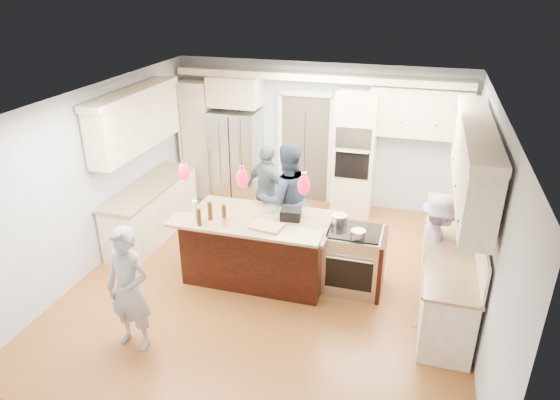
# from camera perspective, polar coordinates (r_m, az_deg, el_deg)

# --- Properties ---
(ground_plane) EXTENTS (6.00, 6.00, 0.00)m
(ground_plane) POSITION_cam_1_polar(r_m,az_deg,el_deg) (7.50, -0.75, -9.09)
(ground_plane) COLOR #9C602A
(ground_plane) RESTS_ON ground
(room_shell) EXTENTS (5.54, 6.04, 2.72)m
(room_shell) POSITION_cam_1_polar(r_m,az_deg,el_deg) (6.67, -0.84, 4.02)
(room_shell) COLOR #B2BCC6
(room_shell) RESTS_ON ground
(refrigerator) EXTENTS (0.90, 0.70, 1.80)m
(refrigerator) POSITION_cam_1_polar(r_m,az_deg,el_deg) (9.81, -5.01, 5.07)
(refrigerator) COLOR #B7B7BC
(refrigerator) RESTS_ON ground
(oven_column) EXTENTS (0.72, 0.69, 2.30)m
(oven_column) POSITION_cam_1_polar(r_m,az_deg,el_deg) (9.21, 8.55, 5.23)
(oven_column) COLOR #FBEFCB
(oven_column) RESTS_ON ground
(back_upper_cabinets) EXTENTS (5.30, 0.61, 2.54)m
(back_upper_cabinets) POSITION_cam_1_polar(r_m,az_deg,el_deg) (9.44, -0.29, 9.28)
(back_upper_cabinets) COLOR #FBEFCB
(back_upper_cabinets) RESTS_ON ground
(right_counter_run) EXTENTS (0.64, 3.10, 2.51)m
(right_counter_run) POSITION_cam_1_polar(r_m,az_deg,el_deg) (7.03, 19.44, -3.17)
(right_counter_run) COLOR #FBEFCB
(right_counter_run) RESTS_ON ground
(left_cabinets) EXTENTS (0.64, 2.30, 2.51)m
(left_cabinets) POSITION_cam_1_polar(r_m,az_deg,el_deg) (8.59, -15.02, 2.51)
(left_cabinets) COLOR #FBEFCB
(left_cabinets) RESTS_ON ground
(kitchen_island) EXTENTS (2.10, 1.46, 1.12)m
(kitchen_island) POSITION_cam_1_polar(r_m,az_deg,el_deg) (7.37, -2.46, -5.35)
(kitchen_island) COLOR black
(kitchen_island) RESTS_ON ground
(island_range) EXTENTS (0.82, 0.71, 0.92)m
(island_range) POSITION_cam_1_polar(r_m,az_deg,el_deg) (7.19, 8.54, -6.75)
(island_range) COLOR #B7B7BC
(island_range) RESTS_ON ground
(pendant_lights) EXTENTS (1.75, 0.15, 1.03)m
(pendant_lights) POSITION_cam_1_polar(r_m,az_deg,el_deg) (6.30, -4.36, 2.55)
(pendant_lights) COLOR black
(pendant_lights) RESTS_ON ground
(person_bar_end) EXTENTS (0.61, 0.44, 1.58)m
(person_bar_end) POSITION_cam_1_polar(r_m,az_deg,el_deg) (6.17, -16.89, -9.77)
(person_bar_end) COLOR gray
(person_bar_end) RESTS_ON ground
(person_far_left) EXTENTS (1.13, 1.05, 1.85)m
(person_far_left) POSITION_cam_1_polar(r_m,az_deg,el_deg) (7.78, 0.80, 0.01)
(person_far_left) COLOR #2C3E57
(person_far_left) RESTS_ON ground
(person_far_right) EXTENTS (1.02, 0.79, 1.61)m
(person_far_right) POSITION_cam_1_polar(r_m,az_deg,el_deg) (8.40, -1.36, 1.02)
(person_far_right) COLOR slate
(person_far_right) RESTS_ON ground
(person_range_side) EXTENTS (0.70, 1.04, 1.49)m
(person_range_side) POSITION_cam_1_polar(r_m,az_deg,el_deg) (7.19, 17.54, -5.05)
(person_range_side) COLOR #957EAA
(person_range_side) RESTS_ON ground
(floor_rug) EXTENTS (0.73, 0.95, 0.01)m
(floor_rug) POSITION_cam_1_polar(r_m,az_deg,el_deg) (7.16, 18.00, -12.29)
(floor_rug) COLOR #916F4F
(floor_rug) RESTS_ON ground
(water_bottle) EXTENTS (0.09, 0.09, 0.31)m
(water_bottle) POSITION_cam_1_polar(r_m,az_deg,el_deg) (6.69, -9.65, -1.33)
(water_bottle) COLOR silver
(water_bottle) RESTS_ON kitchen_island
(beer_bottle_a) EXTENTS (0.08, 0.08, 0.25)m
(beer_bottle_a) POSITION_cam_1_polar(r_m,az_deg,el_deg) (6.75, -8.00, -1.26)
(beer_bottle_a) COLOR #40210B
(beer_bottle_a) RESTS_ON kitchen_island
(beer_bottle_b) EXTENTS (0.07, 0.07, 0.24)m
(beer_bottle_b) POSITION_cam_1_polar(r_m,az_deg,el_deg) (6.61, -9.24, -1.95)
(beer_bottle_b) COLOR #40210B
(beer_bottle_b) RESTS_ON kitchen_island
(beer_bottle_c) EXTENTS (0.07, 0.07, 0.24)m
(beer_bottle_c) POSITION_cam_1_polar(r_m,az_deg,el_deg) (6.67, -6.41, -1.53)
(beer_bottle_c) COLOR #40210B
(beer_bottle_c) RESTS_ON kitchen_island
(drink_can) EXTENTS (0.08, 0.08, 0.12)m
(drink_can) POSITION_cam_1_polar(r_m,az_deg,el_deg) (6.57, -6.32, -2.57)
(drink_can) COLOR #B7B7BC
(drink_can) RESTS_ON kitchen_island
(cutting_board) EXTENTS (0.45, 0.35, 0.03)m
(cutting_board) POSITION_cam_1_polar(r_m,az_deg,el_deg) (6.53, -1.53, -3.03)
(cutting_board) COLOR tan
(cutting_board) RESTS_ON kitchen_island
(pot_large) EXTENTS (0.22, 0.22, 0.13)m
(pot_large) POSITION_cam_1_polar(r_m,az_deg,el_deg) (7.10, 6.82, -2.19)
(pot_large) COLOR #B7B7BC
(pot_large) RESTS_ON island_range
(pot_small) EXTENTS (0.20, 0.20, 0.10)m
(pot_small) POSITION_cam_1_polar(r_m,az_deg,el_deg) (6.78, 8.91, -3.82)
(pot_small) COLOR #B7B7BC
(pot_small) RESTS_ON island_range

